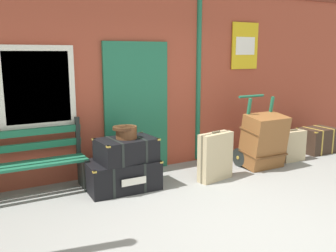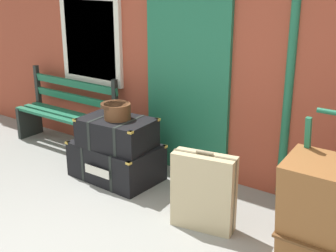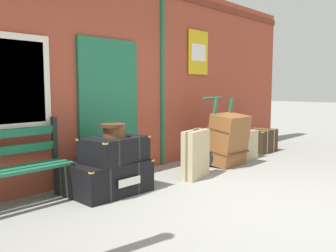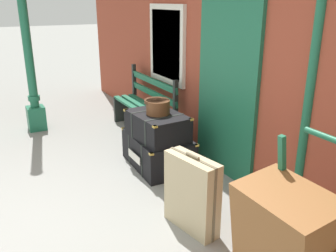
% 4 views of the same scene
% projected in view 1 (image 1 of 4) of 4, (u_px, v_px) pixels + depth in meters
% --- Properties ---
extents(ground_plane, '(60.00, 60.00, 0.00)m').
position_uv_depth(ground_plane, '(245.00, 226.00, 4.14)').
color(ground_plane, gray).
extents(brick_facade, '(10.40, 0.35, 3.20)m').
position_uv_depth(brick_facade, '(144.00, 73.00, 6.05)').
color(brick_facade, '#9E422D').
rests_on(brick_facade, ground).
extents(platform_bench, '(1.60, 0.43, 1.01)m').
position_uv_depth(platform_bench, '(26.00, 164.00, 4.96)').
color(platform_bench, '#1E6647').
rests_on(platform_bench, ground).
extents(steamer_trunk_base, '(1.03, 0.70, 0.43)m').
position_uv_depth(steamer_trunk_base, '(122.00, 174.00, 5.26)').
color(steamer_trunk_base, black).
rests_on(steamer_trunk_base, ground).
extents(steamer_trunk_middle, '(0.84, 0.60, 0.33)m').
position_uv_depth(steamer_trunk_middle, '(126.00, 150.00, 5.19)').
color(steamer_trunk_middle, black).
rests_on(steamer_trunk_middle, steamer_trunk_base).
extents(round_hatbox, '(0.34, 0.31, 0.17)m').
position_uv_depth(round_hatbox, '(126.00, 131.00, 5.14)').
color(round_hatbox, brown).
rests_on(round_hatbox, steamer_trunk_middle).
extents(porters_trolley, '(0.71, 0.56, 1.21)m').
position_uv_depth(porters_trolley, '(256.00, 150.00, 6.37)').
color(porters_trolley, black).
rests_on(porters_trolley, ground).
extents(large_brown_trunk, '(0.70, 0.55, 0.93)m').
position_uv_depth(large_brown_trunk, '(264.00, 141.00, 6.19)').
color(large_brown_trunk, brown).
rests_on(large_brown_trunk, ground).
extents(suitcase_tan, '(0.61, 0.30, 0.78)m').
position_uv_depth(suitcase_tan, '(215.00, 157.00, 5.60)').
color(suitcase_tan, tan).
rests_on(suitcase_tan, ground).
extents(suitcase_brown, '(0.48, 0.21, 0.59)m').
position_uv_depth(suitcase_brown, '(293.00, 146.00, 6.62)').
color(suitcase_brown, tan).
rests_on(suitcase_brown, ground).
extents(corner_trunk, '(0.69, 0.49, 0.49)m').
position_uv_depth(corner_trunk, '(317.00, 140.00, 7.21)').
color(corner_trunk, '#332319').
rests_on(corner_trunk, ground).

